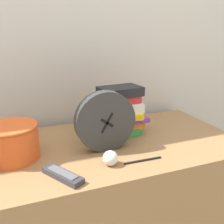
# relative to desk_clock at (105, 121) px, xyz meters

# --- Properties ---
(wall_back) EXTENTS (6.00, 0.04, 2.40)m
(wall_back) POSITION_rel_desk_clock_xyz_m (-0.01, 0.44, 0.34)
(wall_back) COLOR beige
(wall_back) RESTS_ON ground_plane
(desk) EXTENTS (1.28, 0.63, 0.73)m
(desk) POSITION_rel_desk_clock_xyz_m (-0.01, 0.06, -0.49)
(desk) COLOR olive
(desk) RESTS_ON ground_plane
(desk_clock) EXTENTS (0.25, 0.05, 0.25)m
(desk_clock) POSITION_rel_desk_clock_xyz_m (0.00, 0.00, 0.00)
(desk_clock) COLOR #333333
(desk_clock) RESTS_ON desk
(book_stack) EXTENTS (0.26, 0.20, 0.23)m
(book_stack) POSITION_rel_desk_clock_xyz_m (0.12, 0.15, -0.02)
(book_stack) COLOR green
(book_stack) RESTS_ON desk
(basket) EXTENTS (0.21, 0.21, 0.14)m
(basket) POSITION_rel_desk_clock_xyz_m (-0.36, 0.06, -0.05)
(basket) COLOR #E05623
(basket) RESTS_ON desk
(tv_remote) EXTENTS (0.12, 0.17, 0.02)m
(tv_remote) POSITION_rel_desk_clock_xyz_m (-0.21, -0.15, -0.12)
(tv_remote) COLOR #333338
(tv_remote) RESTS_ON desk
(crumpled_paper_ball) EXTENTS (0.06, 0.06, 0.06)m
(crumpled_paper_ball) POSITION_rel_desk_clock_xyz_m (-0.03, -0.13, -0.10)
(crumpled_paper_ball) COLOR white
(crumpled_paper_ball) RESTS_ON desk
(pen) EXTENTS (0.16, 0.01, 0.01)m
(pen) POSITION_rel_desk_clock_xyz_m (0.10, -0.15, -0.12)
(pen) COLOR black
(pen) RESTS_ON desk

